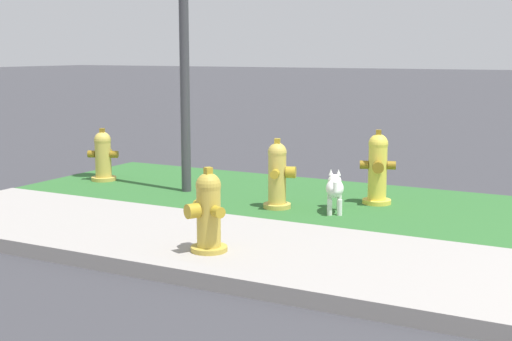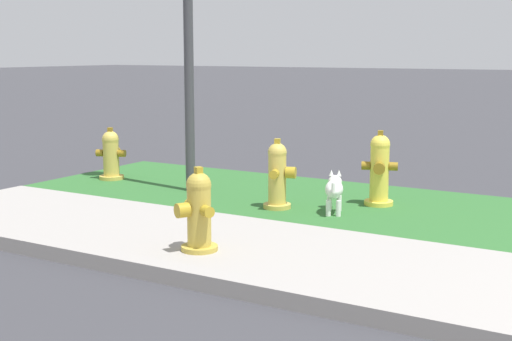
# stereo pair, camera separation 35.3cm
# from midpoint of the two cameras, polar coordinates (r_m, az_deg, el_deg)

# --- Properties ---
(fire_hydrant_across_street) EXTENTS (0.39, 0.36, 0.66)m
(fire_hydrant_across_street) POSITION_cam_midpoint_polar(r_m,az_deg,el_deg) (9.19, -10.44, 1.23)
(fire_hydrant_across_street) COLOR gold
(fire_hydrant_across_street) RESTS_ON ground
(fire_hydrant_at_driveway) EXTENTS (0.39, 0.36, 0.80)m
(fire_hydrant_at_driveway) POSITION_cam_midpoint_polar(r_m,az_deg,el_deg) (7.63, 11.16, 0.07)
(fire_hydrant_at_driveway) COLOR yellow
(fire_hydrant_at_driveway) RESTS_ON ground
(fire_hydrant_near_corner) EXTENTS (0.35, 0.38, 0.73)m
(fire_hydrant_near_corner) POSITION_cam_midpoint_polar(r_m,az_deg,el_deg) (7.35, 3.13, -0.39)
(fire_hydrant_near_corner) COLOR gold
(fire_hydrant_near_corner) RESTS_ON ground
(fire_hydrant_mid_block) EXTENTS (0.37, 0.35, 0.70)m
(fire_hydrant_mid_block) POSITION_cam_midpoint_polar(r_m,az_deg,el_deg) (5.77, -2.89, -3.31)
(fire_hydrant_mid_block) COLOR gold
(fire_hydrant_mid_block) RESTS_ON ground
(small_white_dog) EXTENTS (0.31, 0.50, 0.41)m
(small_white_dog) POSITION_cam_midpoint_polar(r_m,az_deg,el_deg) (7.23, 7.68, -1.49)
(small_white_dog) COLOR white
(small_white_dog) RESTS_ON ground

